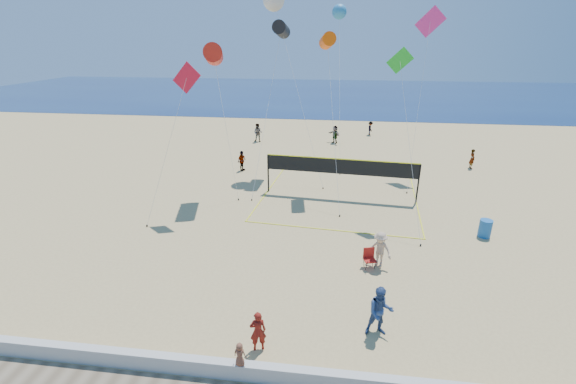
# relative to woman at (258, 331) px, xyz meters

# --- Properties ---
(ground) EXTENTS (120.00, 120.00, 0.00)m
(ground) POSITION_rel_woman_xyz_m (0.61, 1.76, -0.74)
(ground) COLOR tan
(ground) RESTS_ON ground
(ocean) EXTENTS (140.00, 50.00, 0.03)m
(ocean) POSITION_rel_woman_xyz_m (0.61, 63.76, -0.73)
(ocean) COLOR #10214F
(ocean) RESTS_ON ground
(seawall) EXTENTS (32.00, 0.30, 0.60)m
(seawall) POSITION_rel_woman_xyz_m (0.61, -1.24, -0.44)
(seawall) COLOR #B0B0AC
(seawall) RESTS_ON ground
(woman) EXTENTS (0.62, 0.50, 1.49)m
(woman) POSITION_rel_woman_xyz_m (0.00, 0.00, 0.00)
(woman) COLOR maroon
(woman) RESTS_ON ground
(toddler) EXTENTS (0.42, 0.31, 0.79)m
(toddler) POSITION_rel_woman_xyz_m (-0.27, -1.29, 0.25)
(toddler) COLOR brown
(toddler) RESTS_ON seawall
(bystander_a) EXTENTS (0.99, 0.81, 1.88)m
(bystander_a) POSITION_rel_woman_xyz_m (4.03, 1.25, 0.20)
(bystander_a) COLOR navy
(bystander_a) RESTS_ON ground
(bystander_b) EXTENTS (1.27, 1.08, 1.70)m
(bystander_b) POSITION_rel_woman_xyz_m (4.42, 5.67, 0.11)
(bystander_b) COLOR tan
(bystander_b) RESTS_ON ground
(far_person_0) EXTENTS (0.70, 1.00, 1.58)m
(far_person_0) POSITION_rel_woman_xyz_m (-4.96, 18.10, 0.05)
(far_person_0) COLOR gray
(far_person_0) RESTS_ON ground
(far_person_1) EXTENTS (1.40, 1.56, 1.72)m
(far_person_1) POSITION_rel_woman_xyz_m (2.07, 27.55, 0.12)
(far_person_1) COLOR gray
(far_person_1) RESTS_ON ground
(far_person_2) EXTENTS (0.43, 0.60, 1.55)m
(far_person_2) POSITION_rel_woman_xyz_m (12.97, 21.00, 0.03)
(far_person_2) COLOR gray
(far_person_2) RESTS_ON ground
(far_person_3) EXTENTS (0.94, 0.76, 1.82)m
(far_person_3) POSITION_rel_woman_xyz_m (-5.49, 27.07, 0.17)
(far_person_3) COLOR gray
(far_person_3) RESTS_ON ground
(far_person_4) EXTENTS (0.67, 1.01, 1.45)m
(far_person_4) POSITION_rel_woman_xyz_m (5.77, 31.37, -0.02)
(far_person_4) COLOR gray
(far_person_4) RESTS_ON ground
(camp_chair) EXTENTS (0.61, 0.72, 1.04)m
(camp_chair) POSITION_rel_woman_xyz_m (3.97, 5.49, -0.22)
(camp_chair) COLOR #A71813
(camp_chair) RESTS_ON ground
(trash_barrel) EXTENTS (0.78, 0.78, 0.94)m
(trash_barrel) POSITION_rel_woman_xyz_m (10.14, 9.20, -0.27)
(trash_barrel) COLOR #1859A2
(trash_barrel) RESTS_ON ground
(volleyball_net) EXTENTS (10.58, 10.44, 2.61)m
(volleyball_net) POSITION_rel_woman_xyz_m (2.62, 13.65, 1.06)
(volleyball_net) COLOR black
(volleyball_net) RESTS_ON ground
(kite_0) EXTENTS (2.25, 2.78, 9.45)m
(kite_0) POSITION_rel_woman_xyz_m (-5.14, 13.41, 8.00)
(kite_0) COLOR red
(kite_0) RESTS_ON ground
(kite_1) EXTENTS (1.57, 7.67, 10.80)m
(kite_1) POSITION_rel_woman_xyz_m (-1.90, 18.83, 9.44)
(kite_1) COLOR black
(kite_1) RESTS_ON ground
(kite_2) EXTENTS (1.83, 5.78, 10.03)m
(kite_2) POSITION_rel_woman_xyz_m (1.43, 15.36, 8.73)
(kite_2) COLOR #F05105
(kite_2) RESTS_ON ground
(kite_3) EXTENTS (2.94, 2.81, 8.53)m
(kite_3) POSITION_rel_woman_xyz_m (-5.92, 10.51, 6.58)
(kite_3) COLOR red
(kite_3) RESTS_ON ground
(kite_4) EXTENTS (2.08, 4.14, 9.26)m
(kite_4) POSITION_rel_woman_xyz_m (5.41, 11.37, 7.19)
(kite_4) COLOR green
(kite_4) RESTS_ON ground
(kite_5) EXTENTS (2.21, 5.74, 11.72)m
(kite_5) POSITION_rel_woman_xyz_m (8.24, 19.97, 9.52)
(kite_5) COLOR #D02882
(kite_5) RESTS_ON ground
(kite_6) EXTENTS (4.81, 5.20, 12.83)m
(kite_6) POSITION_rel_woman_xyz_m (-2.49, 19.34, 11.33)
(kite_6) COLOR silver
(kite_6) RESTS_ON ground
(kite_7) EXTENTS (1.39, 8.63, 12.29)m
(kite_7) POSITION_rel_woman_xyz_m (1.99, 26.03, 10.93)
(kite_7) COLOR #2678B4
(kite_7) RESTS_ON ground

